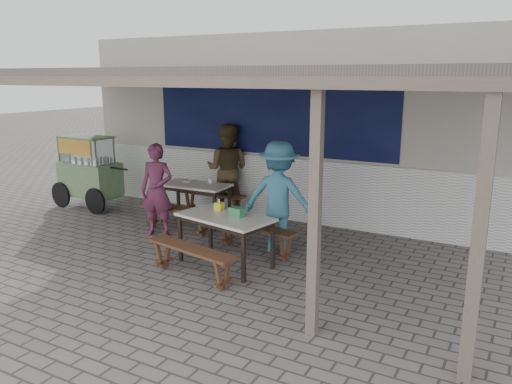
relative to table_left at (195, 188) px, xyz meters
The scene contains 17 objects.
ground 2.34m from the table_left, 58.50° to the right, with size 60.00×60.00×0.00m, color slate.
back_wall 2.29m from the table_left, 54.84° to the left, with size 9.00×1.28×3.50m.
warung_roof 2.58m from the table_left, 40.50° to the right, with size 9.00×4.21×2.81m.
table_left is the anchor object (origin of this frame).
bench_left_street 0.70m from the table_left, 87.49° to the right, with size 1.39×0.34×0.45m.
bench_left_wall 0.70m from the table_left, 92.51° to the left, with size 1.39×0.34×0.45m.
table_right 2.25m from the table_left, 43.46° to the right, with size 1.50×1.01×0.75m.
bench_right_street 2.69m from the table_left, 55.77° to the right, with size 1.51×0.57×0.45m.
bench_right_wall 2.01m from the table_left, 26.75° to the right, with size 1.51×0.57×0.45m.
vendor_cart 2.65m from the table_left, behind, with size 1.91×0.79×1.50m.
patron_street_side 0.94m from the table_left, 98.49° to the right, with size 0.59×0.38×1.61m, color #612743.
patron_wall_side 0.89m from the table_left, 77.10° to the left, with size 0.88×0.68×1.81m, color #4C3C26.
patron_right_table 2.15m from the table_left, 16.94° to the right, with size 1.13×0.65×1.75m, color teal.
tissue_box 1.93m from the table_left, 43.67° to the right, with size 0.12×0.12×0.12m, color yellow.
donation_box 2.37m from the table_left, 39.89° to the right, with size 0.20×0.13×0.13m, color #377D4D.
condiment_jar 0.32m from the table_left, 47.69° to the left, with size 0.08×0.08×0.09m, color white.
condiment_bowl 0.26m from the table_left, 158.99° to the left, with size 0.19×0.19×0.05m, color white.
Camera 1 is at (4.18, -5.48, 2.71)m, focal length 35.00 mm.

